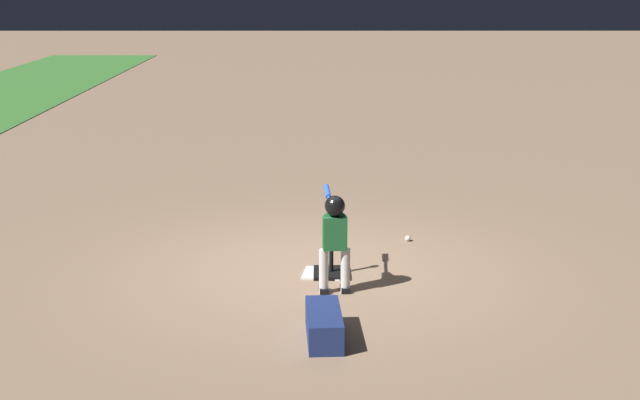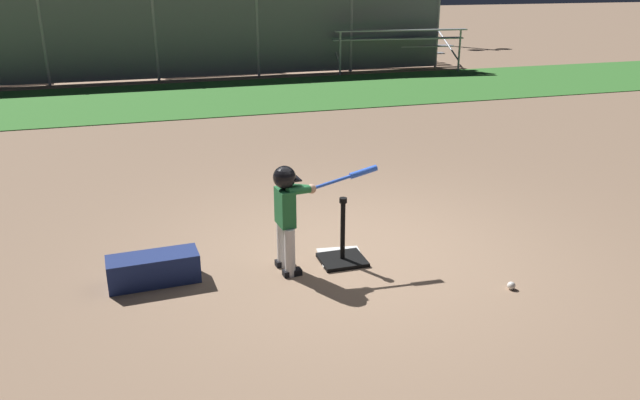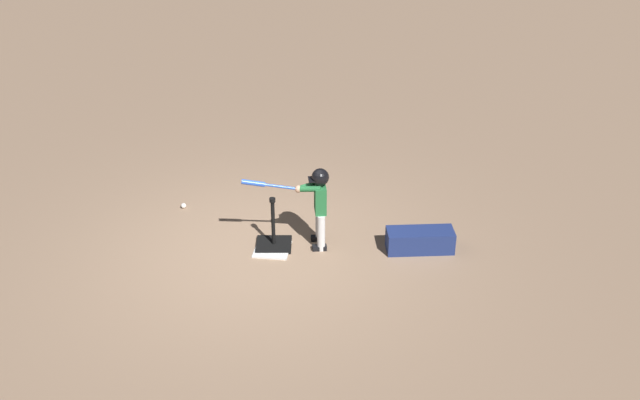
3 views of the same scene
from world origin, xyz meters
The scene contains 6 objects.
ground_plane centered at (0.00, 0.00, 0.00)m, with size 90.00×90.00×0.00m, color #93755B.
home_plate centered at (-0.21, -0.06, 0.01)m, with size 0.44×0.44×0.02m, color white.
batting_tee centered at (-0.22, -0.16, 0.09)m, with size 0.45×0.40×0.69m.
batter_child centered at (-0.77, -0.18, 0.68)m, with size 1.07×0.34×1.08m.
baseball centered at (1.09, -1.16, 0.04)m, with size 0.07×0.07×0.07m, color white.
equipment_bag centered at (-2.07, -0.07, 0.14)m, with size 0.84×0.32×0.28m, color navy.
Camera 3 is at (-0.80, 7.97, 5.04)m, focal length 42.00 mm.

